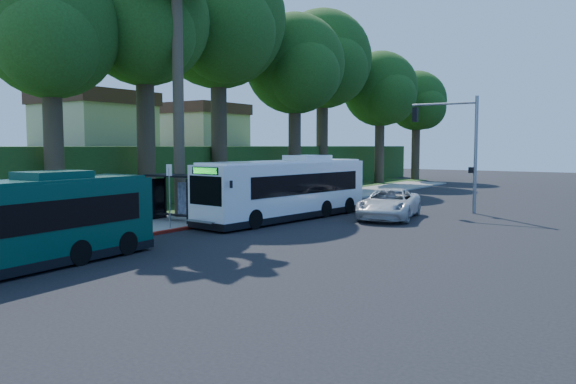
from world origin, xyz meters
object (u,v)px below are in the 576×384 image
Objects in this scene: bus_shelter at (174,188)px; white_bus at (287,188)px; teal_bus at (9,224)px; pickup at (389,204)px.

white_bus is (4.22, 4.40, -0.09)m from bus_shelter.
teal_bus is at bearing -84.45° from white_bus.
pickup is at bearing 73.10° from teal_bus.
white_bus is 1.11× the size of teal_bus.
bus_shelter is 0.27× the size of white_bus.
bus_shelter is 11.81m from pickup.
white_bus reaches higher than teal_bus.
bus_shelter is at bearing -128.06° from white_bus.
white_bus reaches higher than pickup.
pickup is at bearing 41.79° from bus_shelter.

